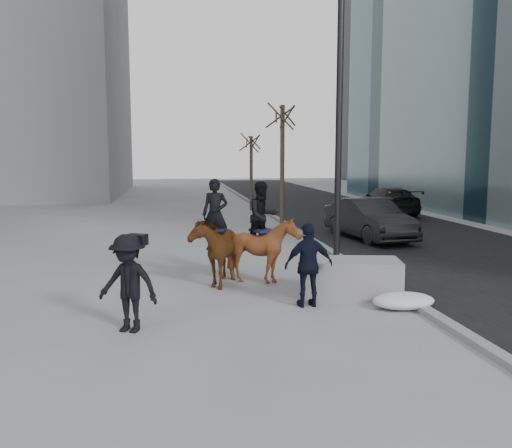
{
  "coord_description": "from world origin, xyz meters",
  "views": [
    {
      "loc": [
        -1.91,
        -11.45,
        3.14
      ],
      "look_at": [
        0.0,
        1.2,
        1.5
      ],
      "focal_mm": 38.0,
      "sensor_mm": 36.0,
      "label": 1
    }
  ],
  "objects": [
    {
      "name": "road",
      "position": [
        7.0,
        10.0,
        0.01
      ],
      "size": [
        8.0,
        90.0,
        0.01
      ],
      "primitive_type": "cube",
      "color": "black",
      "rests_on": "ground"
    },
    {
      "name": "camera_crew",
      "position": [
        -2.75,
        -1.85,
        0.89
      ],
      "size": [
        1.3,
        1.08,
        1.75
      ],
      "color": "black",
      "rests_on": "ground"
    },
    {
      "name": "planter",
      "position": [
        1.95,
        -0.13,
        0.42
      ],
      "size": [
        2.27,
        1.45,
        0.84
      ],
      "primitive_type": "cube",
      "rotation": [
        0.0,
        0.0,
        -0.2
      ],
      "color": "gray",
      "rests_on": "ground"
    },
    {
      "name": "ground",
      "position": [
        0.0,
        0.0,
        0.0
      ],
      "size": [
        120.0,
        120.0,
        0.0
      ],
      "primitive_type": "plane",
      "color": "gray",
      "rests_on": "ground"
    },
    {
      "name": "tree_near",
      "position": [
        2.4,
        10.03,
        2.83
      ],
      "size": [
        1.2,
        1.2,
        5.67
      ],
      "primitive_type": null,
      "color": "#332A1E",
      "rests_on": "ground"
    },
    {
      "name": "car_far",
      "position": [
        9.19,
        15.69,
        0.72
      ],
      "size": [
        2.1,
        4.99,
        1.44
      ],
      "primitive_type": "imported",
      "rotation": [
        0.0,
        0.0,
        3.16
      ],
      "color": "black",
      "rests_on": "ground"
    },
    {
      "name": "lamppost",
      "position": [
        2.6,
        3.42,
        4.99
      ],
      "size": [
        0.25,
        3.04,
        9.09
      ],
      "color": "black",
      "rests_on": "ground"
    },
    {
      "name": "snow_piles",
      "position": [
        2.7,
        0.26,
        0.15
      ],
      "size": [
        1.29,
        4.63,
        0.33
      ],
      "color": "silver",
      "rests_on": "ground"
    },
    {
      "name": "car_near",
      "position": [
        5.25,
        7.72,
        0.76
      ],
      "size": [
        2.28,
        4.79,
        1.52
      ],
      "primitive_type": "imported",
      "rotation": [
        0.0,
        0.0,
        0.15
      ],
      "color": "black",
      "rests_on": "ground"
    },
    {
      "name": "mounted_left",
      "position": [
        -0.93,
        1.62,
        0.95
      ],
      "size": [
        1.47,
        2.17,
        2.56
      ],
      "color": "#47290E",
      "rests_on": "ground"
    },
    {
      "name": "mounted_right",
      "position": [
        0.23,
        1.51,
        1.0
      ],
      "size": [
        1.77,
        1.87,
        2.49
      ],
      "color": "#47290E",
      "rests_on": "ground"
    },
    {
      "name": "feeder",
      "position": [
        0.81,
        -0.76,
        0.88
      ],
      "size": [
        1.05,
        0.89,
        1.75
      ],
      "color": "black",
      "rests_on": "ground"
    },
    {
      "name": "curb",
      "position": [
        3.0,
        10.0,
        0.06
      ],
      "size": [
        0.25,
        90.0,
        0.12
      ],
      "primitive_type": "cube",
      "color": "gray",
      "rests_on": "ground"
    },
    {
      "name": "tree_far",
      "position": [
        2.4,
        18.92,
        2.32
      ],
      "size": [
        1.2,
        1.2,
        4.64
      ],
      "primitive_type": null,
      "color": "#3C3023",
      "rests_on": "ground"
    }
  ]
}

